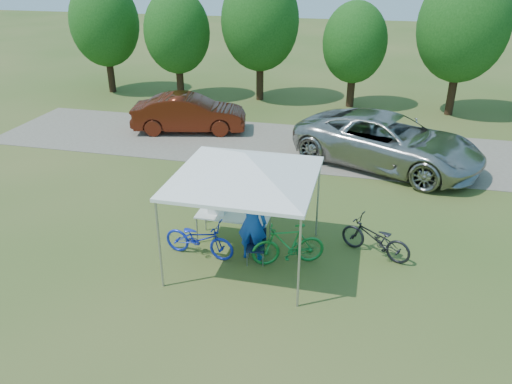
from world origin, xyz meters
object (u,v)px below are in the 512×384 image
at_px(cooler, 217,207).
at_px(bike_green, 288,244).
at_px(folding_table, 234,216).
at_px(minivan, 388,141).
at_px(bike_blue, 199,238).
at_px(cyclist, 252,222).
at_px(folding_chair, 256,243).
at_px(bike_dark, 375,238).
at_px(sedan, 189,113).

distance_m(cooler, bike_green, 2.11).
xyz_separation_m(folding_table, minivan, (3.73, 6.06, 0.19)).
height_order(bike_blue, minivan, minivan).
relative_size(cyclist, bike_blue, 1.09).
xyz_separation_m(folding_chair, minivan, (2.96, 6.81, 0.41)).
bearing_deg(bike_blue, bike_green, -79.77).
height_order(cyclist, bike_dark, cyclist).
relative_size(folding_table, sedan, 0.40).
distance_m(bike_green, minivan, 7.14).
relative_size(bike_dark, sedan, 0.39).
distance_m(bike_blue, minivan, 8.19).
bearing_deg(minivan, cyclist, 178.11).
bearing_deg(folding_chair, cooler, 138.28).
relative_size(folding_table, minivan, 0.29).
distance_m(bike_blue, bike_green, 2.15).
relative_size(folding_table, bike_green, 1.06).
relative_size(folding_chair, bike_green, 0.48).
relative_size(cooler, cyclist, 0.23).
relative_size(bike_blue, bike_green, 1.03).
bearing_deg(bike_blue, folding_chair, -78.95).
bearing_deg(folding_chair, minivan, 56.83).
bearing_deg(cooler, folding_chair, -32.06).
distance_m(bike_blue, sedan, 9.52).
bearing_deg(sedan, bike_green, -159.81).
bearing_deg(bike_green, bike_blue, -107.72).
bearing_deg(cyclist, cooler, -28.11).
relative_size(cyclist, sedan, 0.43).
xyz_separation_m(cooler, sedan, (-3.73, 7.97, -0.15)).
bearing_deg(minivan, bike_dark, -159.44).
height_order(cooler, sedan, sedan).
distance_m(folding_table, bike_blue, 1.09).
height_order(cooler, bike_green, cooler).
bearing_deg(cyclist, folding_table, -41.99).
height_order(cyclist, minivan, cyclist).
bearing_deg(folding_table, folding_chair, -44.04).
height_order(folding_table, cooler, cooler).
relative_size(folding_table, bike_blue, 1.03).
xyz_separation_m(cyclist, sedan, (-4.79, 8.63, -0.20)).
xyz_separation_m(cyclist, bike_dark, (2.86, 0.80, -0.51)).
bearing_deg(cooler, sedan, 115.06).
bearing_deg(bike_dark, sedan, -112.29).
xyz_separation_m(bike_blue, bike_dark, (4.12, 1.00, -0.00)).
bearing_deg(bike_dark, folding_chair, -48.68).
bearing_deg(minivan, bike_green, -175.28).
relative_size(cooler, bike_blue, 0.25).
bearing_deg(cooler, bike_blue, -103.01).
height_order(bike_blue, bike_green, bike_green).
bearing_deg(bike_dark, cyclist, -50.92).
relative_size(folding_table, cyclist, 0.94).
xyz_separation_m(bike_green, bike_dark, (1.98, 0.85, -0.05)).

